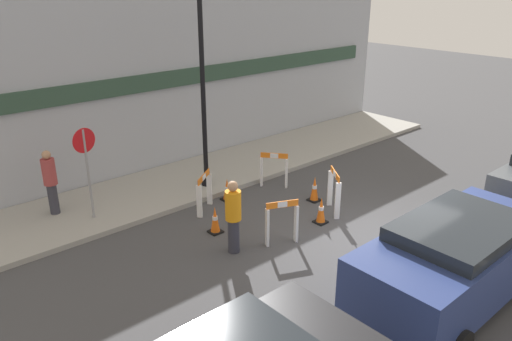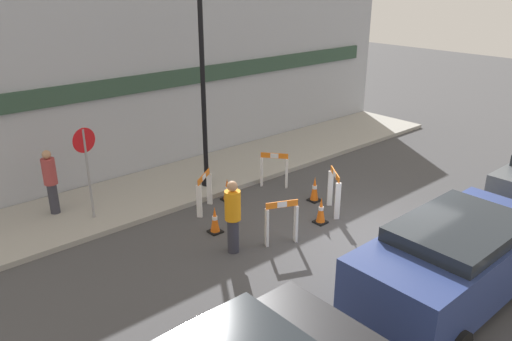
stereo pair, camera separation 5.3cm
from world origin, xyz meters
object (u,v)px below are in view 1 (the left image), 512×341
Objects in this scene: streetlamp_post at (201,40)px; person_worker at (233,215)px; person_pedestrian at (50,180)px; stop_sign at (86,159)px; parked_car_1 at (456,257)px.

person_worker is (-1.61, -3.22, -3.26)m from streetlamp_post.
streetlamp_post is at bearing 37.14° from person_worker.
stop_sign is at bearing 158.55° from person_pedestrian.
stop_sign is 1.36× the size of person_worker.
parked_car_1 is (0.30, -7.30, -3.23)m from streetlamp_post.
person_pedestrian is 0.37× the size of parked_car_1.
parked_car_1 is at bearing 149.92° from person_pedestrian.
stop_sign is 0.51× the size of parked_car_1.
parked_car_1 is at bearing 104.49° from stop_sign.
person_pedestrian is (-2.33, 4.26, 0.12)m from person_worker.
streetlamp_post is 1.42× the size of parked_car_1.
parked_car_1 is at bearing -87.67° from streetlamp_post.
person_worker reaches higher than parked_car_1.
person_worker is at bearing 105.36° from stop_sign.
streetlamp_post is 4.86m from person_worker.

